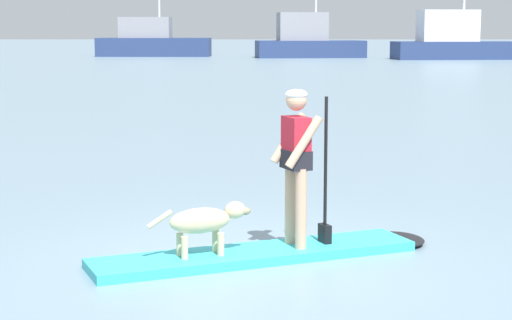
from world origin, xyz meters
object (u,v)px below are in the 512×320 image
Objects in this scene: person_paddler at (297,156)px; moored_boat_starboard at (307,41)px; dog at (205,221)px; moored_boat_port at (152,41)px; paddleboard at (275,252)px; moored_boat_outer at (453,41)px.

person_paddler is 0.16× the size of moored_boat_starboard.
dog is 69.84m from moored_boat_port.
moored_boat_starboard is at bearing 87.36° from person_paddler.
paddleboard is at bearing -92.84° from moored_boat_starboard.
moored_boat_port is (-10.63, 68.75, 0.24)m from person_paddler.
paddleboard is at bearing 23.35° from dog.
moored_boat_starboard is 12.19m from moored_boat_outer.
moored_boat_port is 26.15m from moored_boat_outer.
paddleboard is 0.32× the size of moored_boat_port.
paddleboard is 0.36× the size of moored_boat_outer.
moored_boat_starboard is at bearing -12.90° from moored_boat_port.
dog is at bearing -82.03° from moored_boat_port.
moored_boat_outer is at bearing 76.55° from paddleboard.
moored_boat_port reaches higher than dog.
dog is 0.10× the size of moored_boat_outer.
dog is 0.10× the size of moored_boat_starboard.
moored_boat_outer is at bearing -19.32° from moored_boat_starboard.
moored_boat_port is 14.00m from moored_boat_starboard.
moored_boat_outer reaches higher than paddleboard.
moored_boat_outer is (15.47, 62.00, 1.00)m from dog.
moored_boat_port reaches higher than moored_boat_starboard.
moored_boat_port reaches higher than paddleboard.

